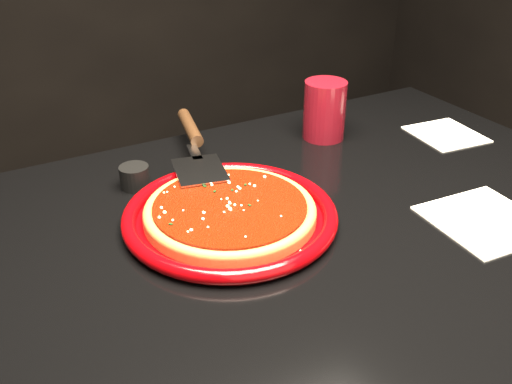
# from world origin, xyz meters

# --- Properties ---
(plate) EXTENTS (0.37, 0.37, 0.02)m
(plate) POSITION_xyz_m (-0.05, 0.07, 0.76)
(plate) COLOR #730204
(plate) RESTS_ON table
(pizza_crust) EXTENTS (0.30, 0.30, 0.01)m
(pizza_crust) POSITION_xyz_m (-0.05, 0.07, 0.77)
(pizza_crust) COLOR brown
(pizza_crust) RESTS_ON plate
(pizza_crust_rim) EXTENTS (0.30, 0.30, 0.02)m
(pizza_crust_rim) POSITION_xyz_m (-0.05, 0.07, 0.77)
(pizza_crust_rim) COLOR brown
(pizza_crust_rim) RESTS_ON plate
(pizza_sauce) EXTENTS (0.27, 0.27, 0.01)m
(pizza_sauce) POSITION_xyz_m (-0.05, 0.07, 0.78)
(pizza_sauce) COLOR #711404
(pizza_sauce) RESTS_ON plate
(parmesan_dusting) EXTENTS (0.22, 0.22, 0.01)m
(parmesan_dusting) POSITION_xyz_m (-0.05, 0.07, 0.78)
(parmesan_dusting) COLOR #EFE6BB
(parmesan_dusting) RESTS_ON plate
(basil_flecks) EXTENTS (0.20, 0.20, 0.00)m
(basil_flecks) POSITION_xyz_m (-0.05, 0.07, 0.78)
(basil_flecks) COLOR black
(basil_flecks) RESTS_ON plate
(pizza_server) EXTENTS (0.16, 0.35, 0.02)m
(pizza_server) POSITION_xyz_m (-0.02, 0.26, 0.79)
(pizza_server) COLOR silver
(pizza_server) RESTS_ON plate
(cup) EXTENTS (0.10, 0.10, 0.11)m
(cup) POSITION_xyz_m (0.25, 0.26, 0.81)
(cup) COLOR maroon
(cup) RESTS_ON table
(napkin_a) EXTENTS (0.16, 0.16, 0.00)m
(napkin_a) POSITION_xyz_m (0.28, -0.11, 0.75)
(napkin_a) COLOR silver
(napkin_a) RESTS_ON table
(napkin_b) EXTENTS (0.13, 0.14, 0.00)m
(napkin_b) POSITION_xyz_m (0.46, 0.15, 0.75)
(napkin_b) COLOR silver
(napkin_b) RESTS_ON table
(ramekin) EXTENTS (0.06, 0.06, 0.04)m
(ramekin) POSITION_xyz_m (-0.14, 0.24, 0.77)
(ramekin) COLOR black
(ramekin) RESTS_ON table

